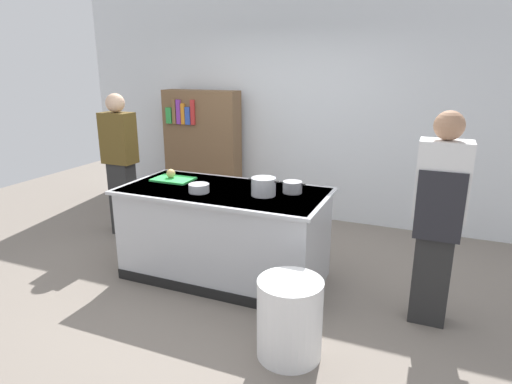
{
  "coord_description": "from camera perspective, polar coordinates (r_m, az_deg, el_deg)",
  "views": [
    {
      "loc": [
        1.82,
        -3.54,
        2.04
      ],
      "look_at": [
        0.25,
        0.2,
        0.85
      ],
      "focal_mm": 30.67,
      "sensor_mm": 36.0,
      "label": 1
    }
  ],
  "objects": [
    {
      "name": "person_guest",
      "position": [
        5.51,
        -17.27,
        3.76
      ],
      "size": [
        0.38,
        0.24,
        1.72
      ],
      "rotation": [
        0.0,
        0.0,
        -1.43
      ],
      "color": "#2B2B2B",
      "rests_on": "ground_plane"
    },
    {
      "name": "onion",
      "position": [
        4.55,
        -11.05,
        2.39
      ],
      "size": [
        0.09,
        0.09,
        0.09
      ],
      "primitive_type": "sphere",
      "color": "tan",
      "rests_on": "cutting_board"
    },
    {
      "name": "ground_plane",
      "position": [
        4.48,
        -4.02,
        -10.82
      ],
      "size": [
        10.0,
        10.0,
        0.0
      ],
      "primitive_type": "plane",
      "color": "slate"
    },
    {
      "name": "cutting_board",
      "position": [
        4.54,
        -10.73,
        1.64
      ],
      "size": [
        0.4,
        0.28,
        0.02
      ],
      "primitive_type": "cube",
      "color": "green",
      "rests_on": "counter_island"
    },
    {
      "name": "trash_bin",
      "position": [
        3.25,
        4.4,
        -16.13
      ],
      "size": [
        0.47,
        0.47,
        0.59
      ],
      "primitive_type": "cylinder",
      "color": "white",
      "rests_on": "ground_plane"
    },
    {
      "name": "sauce_pan",
      "position": [
        4.03,
        4.78,
        0.65
      ],
      "size": [
        0.24,
        0.18,
        0.11
      ],
      "color": "#99999E",
      "rests_on": "counter_island"
    },
    {
      "name": "counter_island",
      "position": [
        4.28,
        -4.14,
        -5.28
      ],
      "size": [
        1.98,
        0.98,
        0.9
      ],
      "color": "#B7BABF",
      "rests_on": "ground_plane"
    },
    {
      "name": "person_chef",
      "position": [
        3.66,
        22.67,
        -2.87
      ],
      "size": [
        0.38,
        0.25,
        1.72
      ],
      "rotation": [
        0.0,
        0.0,
        1.36
      ],
      "color": "#272727",
      "rests_on": "ground_plane"
    },
    {
      "name": "mixing_bowl",
      "position": [
        4.07,
        -7.46,
        0.51
      ],
      "size": [
        0.19,
        0.19,
        0.08
      ],
      "primitive_type": "cylinder",
      "color": "#B7BABF",
      "rests_on": "counter_island"
    },
    {
      "name": "stock_pot",
      "position": [
        3.93,
        0.98,
        0.72
      ],
      "size": [
        0.29,
        0.22,
        0.16
      ],
      "color": "#B7BABF",
      "rests_on": "counter_island"
    },
    {
      "name": "back_wall",
      "position": [
        5.95,
        4.96,
        11.07
      ],
      "size": [
        6.4,
        0.12,
        3.0
      ],
      "primitive_type": "cube",
      "color": "silver",
      "rests_on": "ground_plane"
    },
    {
      "name": "bookshelf",
      "position": [
        6.27,
        -7.0,
        5.31
      ],
      "size": [
        1.1,
        0.31,
        1.7
      ],
      "color": "brown",
      "rests_on": "ground_plane"
    }
  ]
}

